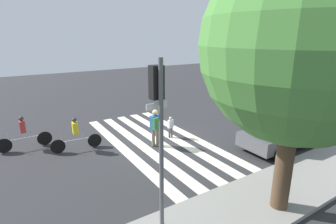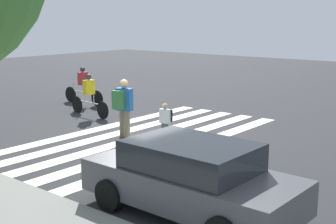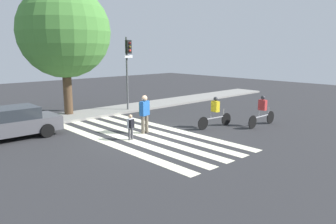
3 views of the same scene
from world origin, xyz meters
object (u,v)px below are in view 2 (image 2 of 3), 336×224
object	(u,v)px
car_parked_dark_suv	(191,178)
cyclist_near_curb	(83,85)
pedestrian_child_with_backpack	(166,119)
pedestrian_adult_yellow_jacket	(123,104)
cyclist_mid_street	(89,94)

from	to	relation	value
car_parked_dark_suv	cyclist_near_curb	bearing A→B (deg)	-30.44
pedestrian_child_with_backpack	car_parked_dark_suv	world-z (taller)	car_parked_dark_suv
pedestrian_adult_yellow_jacket	cyclist_near_curb	xyz separation A→B (m)	(5.49, -3.08, -0.22)
cyclist_mid_street	cyclist_near_curb	distance (m)	2.55
pedestrian_adult_yellow_jacket	car_parked_dark_suv	bearing A→B (deg)	-47.79
pedestrian_child_with_backpack	car_parked_dark_suv	distance (m)	5.51
pedestrian_child_with_backpack	cyclist_mid_street	distance (m)	4.76
cyclist_mid_street	car_parked_dark_suv	distance (m)	9.85
pedestrian_child_with_backpack	cyclist_near_curb	distance (m)	7.18
pedestrian_child_with_backpack	cyclist_near_curb	xyz separation A→B (m)	(6.72, -2.51, 0.19)
cyclist_mid_street	car_parked_dark_suv	bearing A→B (deg)	155.79
cyclist_mid_street	cyclist_near_curb	world-z (taller)	cyclist_near_curb
pedestrian_child_with_backpack	cyclist_mid_street	world-z (taller)	cyclist_mid_street
pedestrian_adult_yellow_jacket	car_parked_dark_suv	size ratio (longest dim) A/B	0.43
pedestrian_child_with_backpack	cyclist_mid_street	bearing A→B (deg)	-25.14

